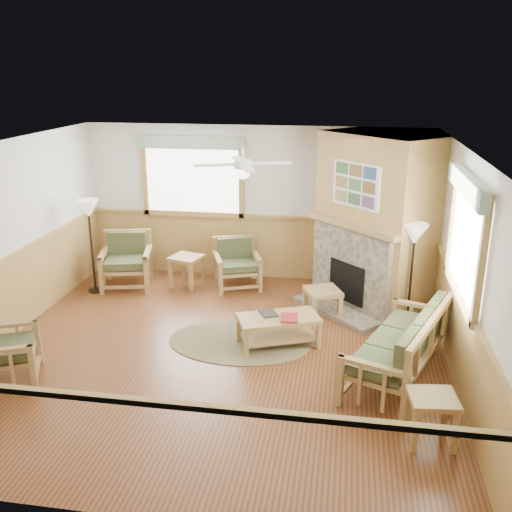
% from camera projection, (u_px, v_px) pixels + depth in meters
% --- Properties ---
extents(floor, '(6.00, 6.00, 0.01)m').
position_uv_depth(floor, '(218.00, 353.00, 7.62)').
color(floor, brown).
rests_on(floor, ground).
extents(ceiling, '(6.00, 6.00, 0.01)m').
position_uv_depth(ceiling, '(213.00, 149.00, 6.77)').
color(ceiling, white).
rests_on(ceiling, floor).
extents(wall_back, '(6.00, 0.02, 2.70)m').
position_uv_depth(wall_back, '(255.00, 203.00, 10.01)').
color(wall_back, white).
rests_on(wall_back, floor).
extents(wall_front, '(6.00, 0.02, 2.70)m').
position_uv_depth(wall_front, '(127.00, 378.00, 4.39)').
color(wall_front, white).
rests_on(wall_front, floor).
extents(wall_right, '(0.02, 6.00, 2.70)m').
position_uv_depth(wall_right, '(463.00, 270.00, 6.73)').
color(wall_right, white).
rests_on(wall_right, floor).
extents(wainscot, '(6.00, 6.00, 1.10)m').
position_uv_depth(wainscot, '(217.00, 315.00, 7.45)').
color(wainscot, '#AC8646').
rests_on(wainscot, floor).
extents(fireplace, '(3.11, 3.11, 2.70)m').
position_uv_depth(fireplace, '(375.00, 222.00, 8.80)').
color(fireplace, '#AC8646').
rests_on(fireplace, floor).
extents(window_back, '(1.90, 0.16, 1.50)m').
position_uv_depth(window_back, '(191.00, 134.00, 9.77)').
color(window_back, white).
rests_on(window_back, wall_back).
extents(window_right, '(0.16, 1.90, 1.50)m').
position_uv_depth(window_right, '(475.00, 173.00, 6.18)').
color(window_right, white).
rests_on(window_right, wall_right).
extents(ceiling_fan, '(1.59, 1.59, 0.36)m').
position_uv_depth(ceiling_fan, '(243.00, 149.00, 7.02)').
color(ceiling_fan, white).
rests_on(ceiling_fan, ceiling).
extents(sofa, '(2.10, 1.46, 0.90)m').
position_uv_depth(sofa, '(400.00, 344.00, 6.87)').
color(sofa, '#9F7E4A').
rests_on(sofa, floor).
extents(armchair_back_left, '(0.99, 0.99, 0.91)m').
position_uv_depth(armchair_back_left, '(126.00, 261.00, 9.80)').
color(armchair_back_left, '#9F7E4A').
rests_on(armchair_back_left, floor).
extents(armchair_back_right, '(0.95, 0.95, 0.83)m').
position_uv_depth(armchair_back_right, '(237.00, 264.00, 9.78)').
color(armchair_back_right, '#9F7E4A').
rests_on(armchair_back_right, floor).
extents(armchair_left, '(1.02, 1.02, 0.86)m').
position_uv_depth(armchair_left, '(3.00, 349.00, 6.80)').
color(armchair_left, '#9F7E4A').
rests_on(armchair_left, floor).
extents(coffee_table, '(1.20, 0.92, 0.43)m').
position_uv_depth(coffee_table, '(278.00, 331.00, 7.74)').
color(coffee_table, '#9F7E4A').
rests_on(coffee_table, floor).
extents(end_table_chairs, '(0.61, 0.60, 0.55)m').
position_uv_depth(end_table_chairs, '(187.00, 271.00, 9.83)').
color(end_table_chairs, '#9F7E4A').
rests_on(end_table_chairs, floor).
extents(end_table_sofa, '(0.52, 0.50, 0.52)m').
position_uv_depth(end_table_sofa, '(431.00, 419.00, 5.73)').
color(end_table_sofa, '#9F7E4A').
rests_on(end_table_sofa, floor).
extents(footstool, '(0.65, 0.65, 0.43)m').
position_uv_depth(footstool, '(323.00, 302.00, 8.69)').
color(footstool, '#9F7E4A').
rests_on(footstool, floor).
extents(braided_rug, '(2.35, 2.35, 0.01)m').
position_uv_depth(braided_rug, '(239.00, 342.00, 7.90)').
color(braided_rug, brown).
rests_on(braided_rug, floor).
extents(floor_lamp_left, '(0.44, 0.44, 1.60)m').
position_uv_depth(floor_lamp_left, '(92.00, 246.00, 9.45)').
color(floor_lamp_left, black).
rests_on(floor_lamp_left, floor).
extents(floor_lamp_right, '(0.47, 0.47, 1.59)m').
position_uv_depth(floor_lamp_right, '(411.00, 278.00, 8.06)').
color(floor_lamp_right, black).
rests_on(floor_lamp_right, floor).
extents(book_red, '(0.25, 0.32, 0.03)m').
position_uv_depth(book_red, '(289.00, 317.00, 7.59)').
color(book_red, maroon).
rests_on(book_red, coffee_table).
extents(book_dark, '(0.30, 0.33, 0.03)m').
position_uv_depth(book_dark, '(268.00, 312.00, 7.75)').
color(book_dark, '#272621').
rests_on(book_dark, coffee_table).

